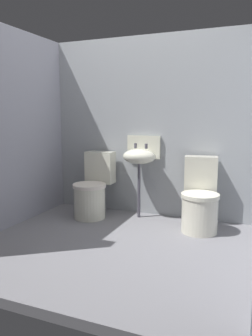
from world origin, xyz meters
name	(u,v)px	position (x,y,z in m)	size (l,w,h in m)	color
ground_plane	(116,246)	(0.00, 0.00, -0.04)	(2.94, 2.45, 0.08)	slate
wall_back	(151,127)	(0.00, 1.08, 1.09)	(2.94, 0.10, 2.18)	#999DA2
wall_left	(11,129)	(-1.32, 0.10, 1.09)	(0.10, 2.25, 2.18)	#9698A6
toilet_left	(93,190)	(-0.61, 0.67, 0.32)	(0.40, 0.59, 0.78)	silver
toilet_right	(200,201)	(0.69, 0.68, 0.32)	(0.48, 0.65, 0.78)	silver
sink	(140,156)	(-0.07, 0.86, 0.75)	(0.42, 0.35, 0.99)	#4E4B57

